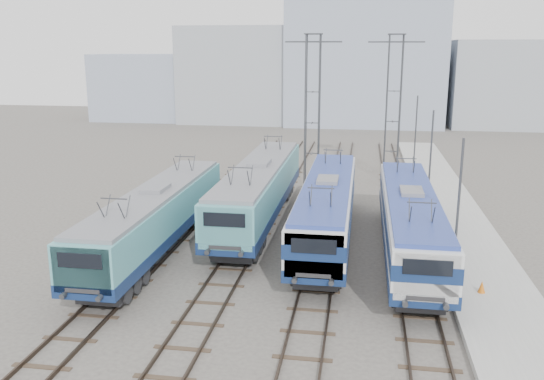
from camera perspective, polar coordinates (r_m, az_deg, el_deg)
The scene contains 16 objects.
ground at distance 27.27m, azimuth -0.40°, elevation -9.73°, with size 160.00×160.00×0.00m, color #514C47.
platform at distance 34.91m, azimuth 18.68°, elevation -4.85°, with size 4.00×70.00×0.30m, color #9E9E99.
locomotive_far_left at distance 31.59m, azimuth -11.47°, elevation -2.51°, with size 2.74×17.27×3.25m.
locomotive_center_left at distance 36.26m, azimuth -1.32°, elevation 0.17°, with size 2.96×18.71×3.52m.
locomotive_center_right at distance 32.76m, azimuth 5.47°, elevation -1.52°, with size 2.79×17.65×3.32m.
locomotive_far_right at distance 31.15m, azimuth 13.55°, elevation -2.74°, with size 2.74×17.34×3.26m.
catenary_tower_west at distance 47.02m, azimuth 4.04°, elevation 8.63°, with size 4.50×1.20×12.00m.
catenary_tower_east at distance 48.89m, azimuth 11.94°, elevation 8.57°, with size 4.50×1.20×12.00m.
mast_front at distance 28.02m, azimuth 17.93°, elevation -2.17°, with size 0.12×0.12×7.00m, color #3F4247.
mast_mid at distance 39.61m, azimuth 15.40°, elevation 2.58°, with size 0.12×0.12×7.00m, color #3F4247.
mast_rear at distance 51.38m, azimuth 14.02°, elevation 5.17°, with size 0.12×0.12×7.00m, color #3F4247.
safety_cone at distance 27.65m, azimuth 20.07°, elevation -9.00°, with size 0.33×0.33×0.54m, color #CC6413.
building_west at distance 88.61m, azimuth -2.81°, elevation 11.34°, with size 18.00×12.00×14.00m, color #939AA3.
building_center at distance 86.67m, azimuth 9.19°, elevation 12.45°, with size 22.00×14.00×18.00m, color #8F9BB0.
building_east at distance 89.04m, azimuth 22.27°, elevation 9.71°, with size 16.00×12.00×12.00m, color #939AA3.
building_far_west at distance 93.31m, azimuth -12.61°, elevation 9.92°, with size 14.00×10.00×10.00m, color #8F9BB0.
Camera 1 is at (4.11, -24.65, 10.93)m, focal length 38.00 mm.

